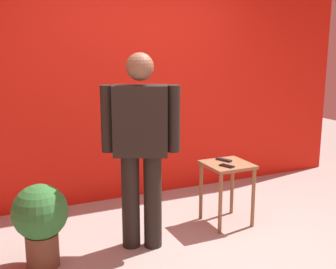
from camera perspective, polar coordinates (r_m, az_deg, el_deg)
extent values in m
plane|color=#9E9991|center=(3.72, 5.22, -16.12)|extent=(12.00, 12.00, 0.00)
cube|color=red|center=(4.83, -4.55, 7.65)|extent=(5.64, 0.12, 2.76)
cylinder|color=black|center=(3.72, -5.07, -8.98)|extent=(0.21, 0.21, 0.84)
cylinder|color=black|center=(3.71, -2.09, -9.01)|extent=(0.21, 0.21, 0.84)
cube|color=black|center=(3.52, -3.73, 1.89)|extent=(0.51, 0.39, 0.59)
cube|color=red|center=(3.63, -3.62, 2.68)|extent=(0.12, 0.06, 0.50)
cube|color=#384C99|center=(3.64, -3.61, 2.43)|extent=(0.04, 0.03, 0.45)
cylinder|color=black|center=(3.55, -8.20, 2.11)|extent=(0.15, 0.15, 0.56)
cylinder|color=black|center=(3.51, 0.77, 2.14)|extent=(0.15, 0.15, 0.56)
sphere|color=brown|center=(3.47, -3.83, 9.15)|extent=(0.23, 0.23, 0.23)
cube|color=olive|center=(4.16, 8.05, -4.06)|extent=(0.43, 0.43, 0.03)
cylinder|color=olive|center=(4.02, 7.09, -9.30)|extent=(0.04, 0.04, 0.59)
cylinder|color=olive|center=(4.21, 11.45, -8.42)|extent=(0.04, 0.04, 0.59)
cylinder|color=olive|center=(4.32, 4.48, -7.70)|extent=(0.04, 0.04, 0.59)
cylinder|color=olive|center=(4.50, 8.66, -6.97)|extent=(0.04, 0.04, 0.59)
cube|color=black|center=(4.05, 7.96, -4.23)|extent=(0.12, 0.16, 0.01)
cube|color=black|center=(4.23, 7.55, -3.41)|extent=(0.11, 0.17, 0.02)
cylinder|color=brown|center=(3.64, -16.60, -14.75)|extent=(0.26, 0.26, 0.28)
sphere|color=#2D7233|center=(3.51, -16.92, -9.97)|extent=(0.44, 0.44, 0.44)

